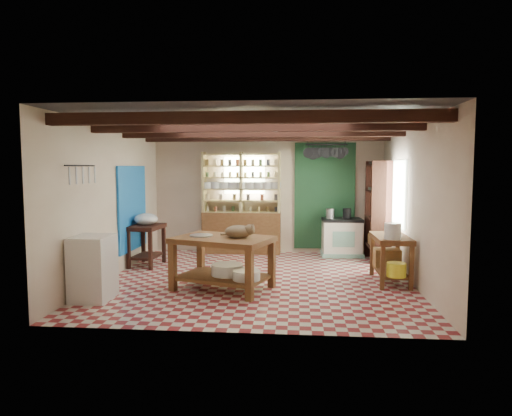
# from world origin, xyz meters

# --- Properties ---
(floor) EXTENTS (5.00, 5.00, 0.02)m
(floor) POSITION_xyz_m (0.00, 0.00, -0.01)
(floor) COLOR maroon
(floor) RESTS_ON ground
(ceiling) EXTENTS (5.00, 5.00, 0.02)m
(ceiling) POSITION_xyz_m (0.00, 0.00, 2.60)
(ceiling) COLOR #414145
(ceiling) RESTS_ON wall_back
(wall_back) EXTENTS (5.00, 0.04, 2.60)m
(wall_back) POSITION_xyz_m (0.00, 2.50, 1.30)
(wall_back) COLOR beige
(wall_back) RESTS_ON floor
(wall_front) EXTENTS (5.00, 0.04, 2.60)m
(wall_front) POSITION_xyz_m (0.00, -2.50, 1.30)
(wall_front) COLOR beige
(wall_front) RESTS_ON floor
(wall_left) EXTENTS (0.04, 5.00, 2.60)m
(wall_left) POSITION_xyz_m (-2.50, 0.00, 1.30)
(wall_left) COLOR beige
(wall_left) RESTS_ON floor
(wall_right) EXTENTS (0.04, 5.00, 2.60)m
(wall_right) POSITION_xyz_m (2.50, 0.00, 1.30)
(wall_right) COLOR beige
(wall_right) RESTS_ON floor
(ceiling_beams) EXTENTS (5.00, 3.80, 0.15)m
(ceiling_beams) POSITION_xyz_m (0.00, 0.00, 2.48)
(ceiling_beams) COLOR #371B13
(ceiling_beams) RESTS_ON ceiling
(blue_wall_patch) EXTENTS (0.04, 1.40, 1.60)m
(blue_wall_patch) POSITION_xyz_m (-2.47, 0.90, 1.10)
(blue_wall_patch) COLOR blue
(blue_wall_patch) RESTS_ON wall_left
(green_wall_patch) EXTENTS (1.30, 0.04, 2.30)m
(green_wall_patch) POSITION_xyz_m (1.25, 2.47, 1.25)
(green_wall_patch) COLOR #1C4829
(green_wall_patch) RESTS_ON wall_back
(window_back) EXTENTS (0.90, 0.02, 0.80)m
(window_back) POSITION_xyz_m (-0.50, 2.48, 1.70)
(window_back) COLOR beige
(window_back) RESTS_ON wall_back
(window_right) EXTENTS (0.02, 1.30, 1.20)m
(window_right) POSITION_xyz_m (2.48, 1.00, 1.40)
(window_right) COLOR beige
(window_right) RESTS_ON wall_right
(utensil_rail) EXTENTS (0.06, 0.90, 0.28)m
(utensil_rail) POSITION_xyz_m (-2.44, -1.20, 1.78)
(utensil_rail) COLOR black
(utensil_rail) RESTS_ON wall_left
(pot_rack) EXTENTS (0.86, 0.12, 0.36)m
(pot_rack) POSITION_xyz_m (1.25, 2.05, 2.18)
(pot_rack) COLOR black
(pot_rack) RESTS_ON ceiling
(shelving_unit) EXTENTS (1.70, 0.34, 2.20)m
(shelving_unit) POSITION_xyz_m (-0.55, 2.31, 1.10)
(shelving_unit) COLOR tan
(shelving_unit) RESTS_ON floor
(tall_rack) EXTENTS (0.40, 0.86, 2.00)m
(tall_rack) POSITION_xyz_m (2.28, 1.80, 1.00)
(tall_rack) COLOR #371B13
(tall_rack) RESTS_ON floor
(work_table) EXTENTS (1.67, 1.37, 0.81)m
(work_table) POSITION_xyz_m (-0.48, -0.67, 0.41)
(work_table) COLOR brown
(work_table) RESTS_ON floor
(stove) EXTENTS (0.85, 0.59, 0.80)m
(stove) POSITION_xyz_m (1.60, 2.15, 0.40)
(stove) COLOR white
(stove) RESTS_ON floor
(prep_table) EXTENTS (0.59, 0.81, 0.78)m
(prep_table) POSITION_xyz_m (-2.20, 0.88, 0.39)
(prep_table) COLOR #371B13
(prep_table) RESTS_ON floor
(white_cabinet) EXTENTS (0.52, 0.62, 0.91)m
(white_cabinet) POSITION_xyz_m (-2.22, -1.38, 0.46)
(white_cabinet) COLOR white
(white_cabinet) RESTS_ON floor
(right_counter) EXTENTS (0.54, 1.07, 0.77)m
(right_counter) POSITION_xyz_m (2.18, -0.01, 0.38)
(right_counter) COLOR brown
(right_counter) RESTS_ON floor
(cat) EXTENTS (0.47, 0.39, 0.19)m
(cat) POSITION_xyz_m (-0.22, -0.70, 0.91)
(cat) COLOR #8D7352
(cat) RESTS_ON work_table
(steel_tray) EXTENTS (0.46, 0.46, 0.02)m
(steel_tray) POSITION_xyz_m (-0.82, -0.60, 0.82)
(steel_tray) COLOR #A3A3AA
(steel_tray) RESTS_ON work_table
(basin_large) EXTENTS (0.63, 0.63, 0.17)m
(basin_large) POSITION_xyz_m (-0.41, -0.64, 0.30)
(basin_large) COLOR white
(basin_large) RESTS_ON work_table
(basin_small) EXTENTS (0.52, 0.52, 0.14)m
(basin_small) POSITION_xyz_m (-0.08, -0.91, 0.29)
(basin_small) COLOR white
(basin_small) RESTS_ON work_table
(kettle_left) EXTENTS (0.19, 0.19, 0.21)m
(kettle_left) POSITION_xyz_m (1.35, 2.14, 0.90)
(kettle_left) COLOR #A3A3AA
(kettle_left) RESTS_ON stove
(kettle_right) EXTENTS (0.18, 0.18, 0.21)m
(kettle_right) POSITION_xyz_m (1.70, 2.16, 0.91)
(kettle_right) COLOR black
(kettle_right) RESTS_ON stove
(enamel_bowl) EXTENTS (0.48, 0.48, 0.22)m
(enamel_bowl) POSITION_xyz_m (-2.20, 0.88, 0.89)
(enamel_bowl) COLOR white
(enamel_bowl) RESTS_ON prep_table
(white_bucket) EXTENTS (0.25, 0.25, 0.25)m
(white_bucket) POSITION_xyz_m (2.13, -0.36, 0.89)
(white_bucket) COLOR white
(white_bucket) RESTS_ON right_counter
(wicker_basket) EXTENTS (0.42, 0.34, 0.30)m
(wicker_basket) POSITION_xyz_m (2.18, 0.29, 0.35)
(wicker_basket) COLOR olive
(wicker_basket) RESTS_ON right_counter
(yellow_tub) EXTENTS (0.29, 0.29, 0.21)m
(yellow_tub) POSITION_xyz_m (2.18, -0.46, 0.31)
(yellow_tub) COLOR yellow
(yellow_tub) RESTS_ON right_counter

